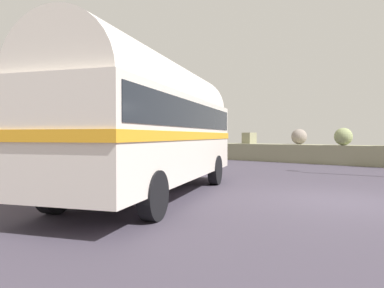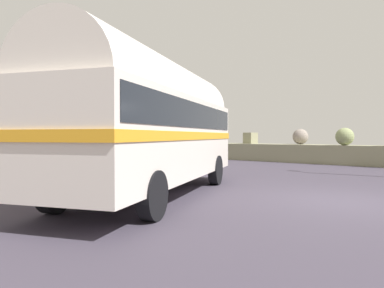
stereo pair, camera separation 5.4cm
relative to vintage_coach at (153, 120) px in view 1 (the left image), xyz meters
The scene contains 3 objects.
ground 5.23m from the vintage_coach, 29.68° to the left, with size 32.00×26.00×0.02m.
vintage_coach is the anchor object (origin of this frame).
second_coach 5.23m from the vintage_coach, 160.40° to the left, with size 5.32×8.87×3.70m.
Camera 1 is at (2.64, -9.10, 1.63)m, focal length 33.40 mm.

